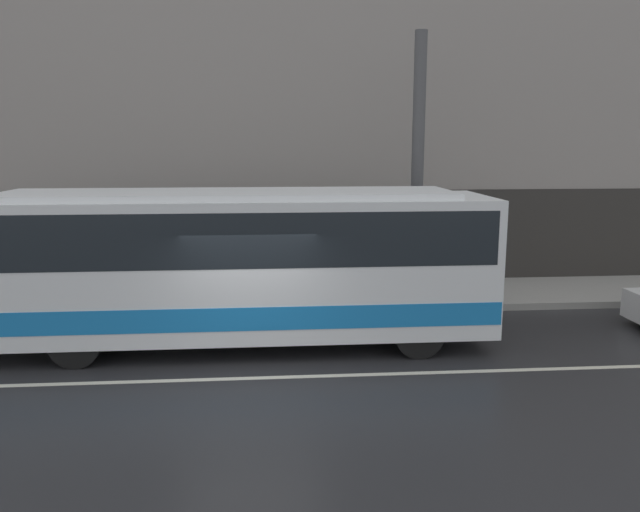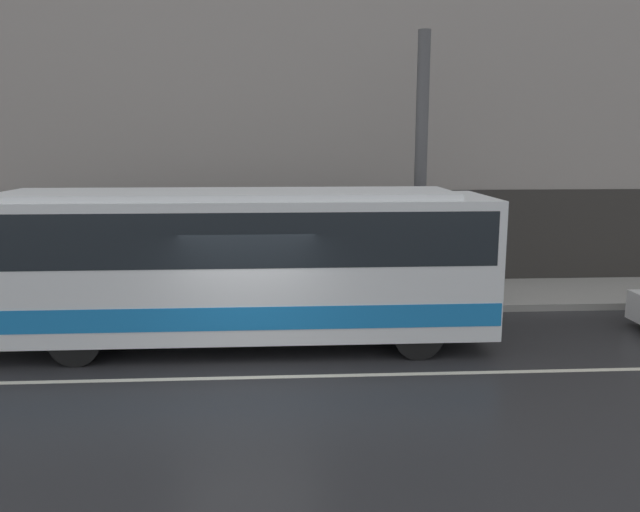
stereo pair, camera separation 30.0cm
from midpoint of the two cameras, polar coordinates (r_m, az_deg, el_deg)
ground_plane at (r=11.45m, az=-5.87°, el=-11.02°), size 60.00×60.00×0.00m
sidewalk at (r=16.66m, az=-5.08°, el=-3.79°), size 60.00×3.00×0.18m
building_facade at (r=17.85m, az=-5.22°, el=14.97°), size 60.00×0.35×11.59m
lane_stripe at (r=11.45m, az=-5.87°, el=-11.00°), size 54.00×0.14×0.01m
transit_bus at (r=12.84m, az=-7.42°, el=-0.30°), size 10.54×2.54×3.20m
utility_pole_near at (r=15.71m, az=9.73°, el=7.76°), size 0.30×0.30×6.60m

